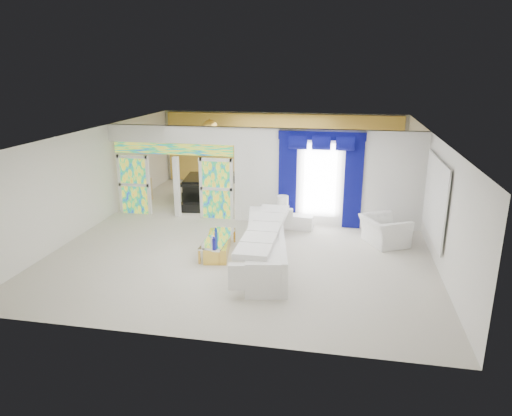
% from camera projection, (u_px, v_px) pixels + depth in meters
% --- Properties ---
extents(floor, '(12.00, 12.00, 0.00)m').
position_uv_depth(floor, '(254.00, 231.00, 14.21)').
color(floor, '#B7AF9E').
rests_on(floor, ground).
extents(dividing_wall, '(5.70, 0.18, 3.00)m').
position_uv_depth(dividing_wall, '(329.00, 178.00, 14.33)').
color(dividing_wall, white).
rests_on(dividing_wall, ground).
extents(dividing_header, '(4.30, 0.18, 0.55)m').
position_uv_depth(dividing_header, '(172.00, 134.00, 14.87)').
color(dividing_header, white).
rests_on(dividing_header, dividing_wall).
extents(stained_panel_left, '(0.95, 0.04, 2.00)m').
position_uv_depth(stained_panel_left, '(134.00, 185.00, 15.63)').
color(stained_panel_left, '#994C3F').
rests_on(stained_panel_left, ground).
extents(stained_panel_right, '(0.95, 0.04, 2.00)m').
position_uv_depth(stained_panel_right, '(216.00, 189.00, 15.12)').
color(stained_panel_right, '#994C3F').
rests_on(stained_panel_right, ground).
extents(stained_transom, '(4.00, 0.05, 0.35)m').
position_uv_depth(stained_transom, '(173.00, 149.00, 15.01)').
color(stained_transom, '#994C3F').
rests_on(stained_transom, dividing_header).
extents(window_pane, '(1.00, 0.02, 2.30)m').
position_uv_depth(window_pane, '(320.00, 180.00, 14.30)').
color(window_pane, white).
rests_on(window_pane, dividing_wall).
extents(blue_drape_left, '(0.55, 0.10, 2.80)m').
position_uv_depth(blue_drape_left, '(287.00, 181.00, 14.46)').
color(blue_drape_left, '#080345').
rests_on(blue_drape_left, ground).
extents(blue_drape_right, '(0.55, 0.10, 2.80)m').
position_uv_depth(blue_drape_right, '(353.00, 184.00, 14.10)').
color(blue_drape_right, '#080345').
rests_on(blue_drape_right, ground).
extents(blue_pelmet, '(2.60, 0.12, 0.25)m').
position_uv_depth(blue_pelmet, '(322.00, 136.00, 13.87)').
color(blue_pelmet, '#080345').
rests_on(blue_pelmet, dividing_wall).
extents(wall_mirror, '(0.04, 2.70, 1.90)m').
position_uv_depth(wall_mirror, '(435.00, 199.00, 11.94)').
color(wall_mirror, white).
rests_on(wall_mirror, ground).
extents(gold_curtains, '(9.70, 0.12, 2.90)m').
position_uv_depth(gold_curtains, '(281.00, 150.00, 19.32)').
color(gold_curtains, gold).
rests_on(gold_curtains, ground).
extents(white_sofa, '(1.64, 4.37, 0.81)m').
position_uv_depth(white_sofa, '(266.00, 246.00, 11.93)').
color(white_sofa, white).
rests_on(white_sofa, ground).
extents(coffee_table, '(0.88, 1.82, 0.39)m').
position_uv_depth(coffee_table, '(218.00, 246.00, 12.51)').
color(coffee_table, gold).
rests_on(coffee_table, ground).
extents(console_table, '(1.34, 0.54, 0.44)m').
position_uv_depth(console_table, '(292.00, 221.00, 14.38)').
color(console_table, white).
rests_on(console_table, ground).
extents(table_lamp, '(0.36, 0.36, 0.58)m').
position_uv_depth(table_lamp, '(282.00, 205.00, 14.29)').
color(table_lamp, silver).
rests_on(table_lamp, console_table).
extents(armchair, '(1.49, 1.55, 0.78)m').
position_uv_depth(armchair, '(384.00, 231.00, 13.06)').
color(armchair, white).
rests_on(armchair, ground).
extents(grand_piano, '(1.56, 1.90, 0.87)m').
position_uv_depth(grand_piano, '(204.00, 188.00, 17.48)').
color(grand_piano, black).
rests_on(grand_piano, ground).
extents(piano_bench, '(0.91, 0.47, 0.29)m').
position_uv_depth(piano_bench, '(191.00, 208.00, 16.06)').
color(piano_bench, black).
rests_on(piano_bench, ground).
extents(tv_console, '(0.62, 0.58, 0.83)m').
position_uv_depth(tv_console, '(142.00, 190.00, 17.26)').
color(tv_console, tan).
rests_on(tv_console, ground).
extents(chandelier, '(0.60, 0.60, 0.60)m').
position_uv_depth(chandelier, '(210.00, 128.00, 17.05)').
color(chandelier, gold).
rests_on(chandelier, ceiling).
extents(decanters, '(0.22, 0.64, 0.28)m').
position_uv_depth(decanters, '(214.00, 239.00, 12.10)').
color(decanters, navy).
rests_on(decanters, coffee_table).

